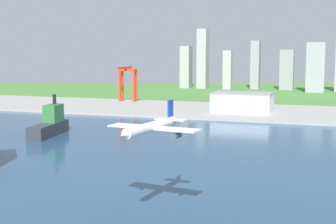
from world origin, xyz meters
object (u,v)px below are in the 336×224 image
at_px(container_barge, 50,124).
at_px(port_crane_red, 127,77).
at_px(airplane_landing, 151,127).
at_px(warehouse_main, 242,102).

xyz_separation_m(container_barge, port_crane_red, (-40.75, 231.45, 23.99)).
relative_size(airplane_landing, port_crane_red, 0.91).
relative_size(port_crane_red, warehouse_main, 0.72).
distance_m(container_barge, warehouse_main, 205.33).
bearing_deg(airplane_landing, container_barge, 133.17).
bearing_deg(airplane_landing, warehouse_main, 94.76).
bearing_deg(container_barge, port_crane_red, 99.98).
relative_size(container_barge, port_crane_red, 1.19).
height_order(port_crane_red, warehouse_main, port_crane_red).
height_order(container_barge, warehouse_main, container_barge).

